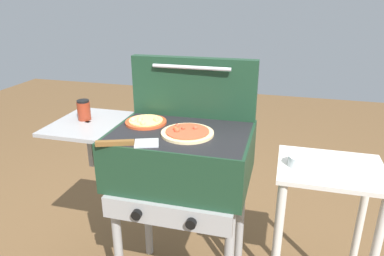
# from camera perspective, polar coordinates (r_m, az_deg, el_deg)

# --- Properties ---
(grill) EXTENTS (0.96, 0.53, 0.90)m
(grill) POSITION_cam_1_polar(r_m,az_deg,el_deg) (1.69, -2.14, -5.04)
(grill) COLOR #193823
(grill) RESTS_ON ground_plane
(grill_lid_open) EXTENTS (0.63, 0.09, 0.30)m
(grill_lid_open) POSITION_cam_1_polar(r_m,az_deg,el_deg) (1.78, 0.24, 6.49)
(grill_lid_open) COLOR #193823
(grill_lid_open) RESTS_ON grill
(pizza_pepperoni) EXTENTS (0.24, 0.24, 0.03)m
(pizza_pepperoni) POSITION_cam_1_polar(r_m,az_deg,el_deg) (1.59, -0.79, -0.72)
(pizza_pepperoni) COLOR beige
(pizza_pepperoni) RESTS_ON grill
(pizza_cheese) EXTENTS (0.20, 0.20, 0.04)m
(pizza_cheese) POSITION_cam_1_polar(r_m,az_deg,el_deg) (1.74, -7.42, 1.03)
(pizza_cheese) COLOR #C64723
(pizza_cheese) RESTS_ON grill
(sauce_jar) EXTENTS (0.06, 0.06, 0.10)m
(sauce_jar) POSITION_cam_1_polar(r_m,az_deg,el_deg) (1.84, -16.89, 2.76)
(sauce_jar) COLOR maroon
(sauce_jar) RESTS_ON grill
(spatula) EXTENTS (0.26, 0.14, 0.02)m
(spatula) POSITION_cam_1_polar(r_m,az_deg,el_deg) (1.51, -10.17, -2.38)
(spatula) COLOR #B7BABF
(spatula) RESTS_ON grill
(prep_table) EXTENTS (0.44, 0.36, 0.80)m
(prep_table) POSITION_cam_1_polar(r_m,az_deg,el_deg) (1.74, 20.31, -12.77)
(prep_table) COLOR beige
(prep_table) RESTS_ON ground_plane
(topping_bowl_near) EXTENTS (0.09, 0.09, 0.04)m
(topping_bowl_near) POSITION_cam_1_polar(r_m,az_deg,el_deg) (1.58, 16.74, -5.12)
(topping_bowl_near) COLOR silver
(topping_bowl_near) RESTS_ON prep_table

